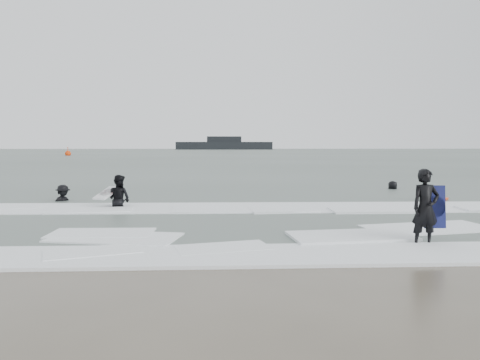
{
  "coord_description": "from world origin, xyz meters",
  "views": [
    {
      "loc": [
        -0.44,
        -9.8,
        2.29
      ],
      "look_at": [
        0.0,
        5.0,
        1.1
      ],
      "focal_mm": 35.0,
      "sensor_mm": 36.0,
      "label": 1
    }
  ],
  "objects_px": {
    "surfer_wading": "(119,208)",
    "buoy": "(68,154)",
    "surfer_breaker": "(63,202)",
    "surfer_centre": "(424,246)",
    "surfer_right_near": "(425,202)",
    "surfer_right_far": "(393,190)",
    "vessel_horizon": "(224,145)"
  },
  "relations": [
    {
      "from": "surfer_wading",
      "to": "buoy",
      "type": "bearing_deg",
      "value": -40.37
    },
    {
      "from": "surfer_breaker",
      "to": "surfer_centre",
      "type": "bearing_deg",
      "value": -82.69
    },
    {
      "from": "surfer_centre",
      "to": "surfer_right_near",
      "type": "height_order",
      "value": "surfer_right_near"
    },
    {
      "from": "surfer_right_far",
      "to": "vessel_horizon",
      "type": "bearing_deg",
      "value": -100.2
    },
    {
      "from": "surfer_right_far",
      "to": "surfer_centre",
      "type": "bearing_deg",
      "value": 59.34
    },
    {
      "from": "surfer_breaker",
      "to": "buoy",
      "type": "bearing_deg",
      "value": 62.09
    },
    {
      "from": "surfer_right_near",
      "to": "buoy",
      "type": "height_order",
      "value": "buoy"
    },
    {
      "from": "surfer_breaker",
      "to": "surfer_right_far",
      "type": "bearing_deg",
      "value": -29.76
    },
    {
      "from": "surfer_right_near",
      "to": "surfer_right_far",
      "type": "xyz_separation_m",
      "value": [
        0.34,
        4.42,
        0.0
      ]
    },
    {
      "from": "surfer_wading",
      "to": "surfer_centre",
      "type": "bearing_deg",
      "value": 172.63
    },
    {
      "from": "surfer_centre",
      "to": "buoy",
      "type": "height_order",
      "value": "buoy"
    },
    {
      "from": "surfer_breaker",
      "to": "buoy",
      "type": "distance_m",
      "value": 66.78
    },
    {
      "from": "surfer_breaker",
      "to": "surfer_right_near",
      "type": "distance_m",
      "value": 13.94
    },
    {
      "from": "surfer_wading",
      "to": "surfer_breaker",
      "type": "height_order",
      "value": "surfer_wading"
    },
    {
      "from": "surfer_right_far",
      "to": "buoy",
      "type": "distance_m",
      "value": 68.89
    },
    {
      "from": "surfer_wading",
      "to": "surfer_right_near",
      "type": "xyz_separation_m",
      "value": [
        11.41,
        1.52,
        0.0
      ]
    },
    {
      "from": "buoy",
      "to": "vessel_horizon",
      "type": "distance_m",
      "value": 78.17
    },
    {
      "from": "surfer_breaker",
      "to": "buoy",
      "type": "xyz_separation_m",
      "value": [
        -20.97,
        63.4,
        0.42
      ]
    },
    {
      "from": "vessel_horizon",
      "to": "buoy",
      "type": "bearing_deg",
      "value": -109.91
    },
    {
      "from": "surfer_breaker",
      "to": "buoy",
      "type": "height_order",
      "value": "buoy"
    },
    {
      "from": "surfer_centre",
      "to": "buoy",
      "type": "xyz_separation_m",
      "value": [
        -31.62,
        71.27,
        0.42
      ]
    },
    {
      "from": "surfer_centre",
      "to": "surfer_right_far",
      "type": "height_order",
      "value": "surfer_centre"
    },
    {
      "from": "surfer_wading",
      "to": "vessel_horizon",
      "type": "xyz_separation_m",
      "value": [
        3.11,
        138.61,
        1.59
      ]
    },
    {
      "from": "surfer_right_near",
      "to": "buoy",
      "type": "bearing_deg",
      "value": -106.43
    },
    {
      "from": "surfer_centre",
      "to": "surfer_wading",
      "type": "xyz_separation_m",
      "value": [
        -8.11,
        6.15,
        0.0
      ]
    },
    {
      "from": "surfer_right_near",
      "to": "vessel_horizon",
      "type": "relative_size",
      "value": 0.06
    },
    {
      "from": "surfer_centre",
      "to": "surfer_wading",
      "type": "bearing_deg",
      "value": 134.27
    },
    {
      "from": "surfer_wading",
      "to": "surfer_right_far",
      "type": "xyz_separation_m",
      "value": [
        11.75,
        5.94,
        0.0
      ]
    },
    {
      "from": "surfer_centre",
      "to": "buoy",
      "type": "bearing_deg",
      "value": 105.35
    },
    {
      "from": "surfer_right_far",
      "to": "surfer_right_near",
      "type": "bearing_deg",
      "value": 71.7
    },
    {
      "from": "surfer_wading",
      "to": "surfer_right_far",
      "type": "relative_size",
      "value": 1.08
    },
    {
      "from": "surfer_wading",
      "to": "surfer_right_near",
      "type": "distance_m",
      "value": 11.51
    }
  ]
}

